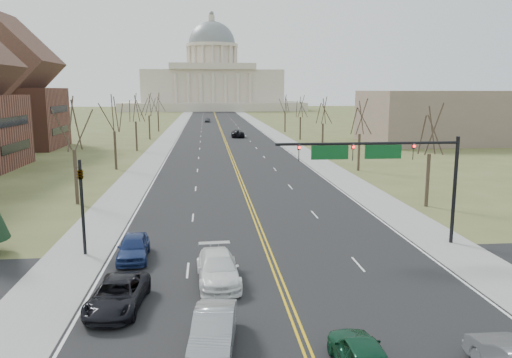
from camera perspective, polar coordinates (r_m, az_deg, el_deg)
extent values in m
plane|color=#4F562B|center=(20.50, 6.14, -19.67)|extent=(600.00, 600.00, 0.00)
cube|color=black|center=(127.84, -4.01, 5.57)|extent=(20.00, 380.00, 0.01)
cube|color=black|center=(25.78, 3.35, -13.10)|extent=(120.00, 14.00, 0.01)
cube|color=gray|center=(128.05, -9.41, 5.47)|extent=(4.00, 380.00, 0.03)
cube|color=gray|center=(128.76, 1.36, 5.63)|extent=(4.00, 380.00, 0.03)
cube|color=gold|center=(127.84, -4.01, 5.57)|extent=(0.42, 380.00, 0.01)
cube|color=silver|center=(127.92, -8.43, 5.49)|extent=(0.15, 380.00, 0.01)
cube|color=silver|center=(128.51, 0.38, 5.62)|extent=(0.15, 380.00, 0.01)
cube|color=beige|center=(267.53, -4.96, 8.37)|extent=(90.00, 60.00, 4.00)
cube|color=beige|center=(267.41, -4.99, 10.51)|extent=(70.00, 40.00, 16.00)
cube|color=beige|center=(247.17, -4.96, 12.75)|extent=(42.00, 3.00, 3.00)
cylinder|color=beige|center=(267.87, -5.04, 13.51)|extent=(24.00, 24.00, 12.00)
cylinder|color=beige|center=(268.36, -5.06, 14.95)|extent=(27.00, 27.00, 1.60)
ellipsoid|color=slate|center=(268.43, -5.06, 15.12)|extent=(24.00, 24.00, 22.80)
cylinder|color=beige|center=(269.86, -5.11, 17.85)|extent=(3.20, 3.20, 3.00)
sphere|color=slate|center=(270.18, -5.12, 18.34)|extent=(2.40, 2.40, 2.40)
cylinder|color=black|center=(35.54, 21.73, -1.24)|extent=(0.24, 0.24, 7.20)
cylinder|color=black|center=(32.73, 12.71, 3.99)|extent=(12.00, 0.18, 0.18)
imported|color=black|center=(33.86, 17.51, 3.03)|extent=(0.35, 0.40, 1.10)
sphere|color=#FF0C0C|center=(33.68, 17.64, 3.58)|extent=(0.18, 0.18, 0.18)
imported|color=black|center=(32.49, 11.00, 3.03)|extent=(0.35, 0.40, 1.10)
sphere|color=#FF0C0C|center=(32.31, 11.10, 3.61)|extent=(0.18, 0.18, 0.18)
imported|color=black|center=(31.67, 4.91, 3.00)|extent=(0.35, 0.40, 1.10)
sphere|color=#FF0C0C|center=(31.48, 4.97, 3.60)|extent=(0.18, 0.18, 0.18)
cube|color=#0C4C1E|center=(33.12, 14.32, 3.03)|extent=(2.40, 0.12, 0.90)
cube|color=#0C4C1E|center=(32.09, 8.43, 3.02)|extent=(2.40, 0.12, 0.90)
cylinder|color=black|center=(32.62, -19.22, -3.13)|extent=(0.20, 0.20, 6.00)
imported|color=black|center=(32.21, -19.45, 0.68)|extent=(0.32, 0.36, 0.99)
cylinder|color=#32291E|center=(46.33, 19.01, -0.14)|extent=(0.32, 0.32, 4.68)
cylinder|color=#32291E|center=(47.49, -19.88, 0.21)|extent=(0.32, 0.32, 4.95)
cylinder|color=#32291E|center=(64.82, 11.67, 3.00)|extent=(0.32, 0.32, 4.68)
cylinder|color=#32291E|center=(66.86, -15.77, 3.16)|extent=(0.32, 0.32, 4.95)
cylinder|color=#32291E|center=(84.01, 7.62, 4.71)|extent=(0.32, 0.32, 4.68)
cylinder|color=#32291E|center=(86.52, -13.51, 4.77)|extent=(0.32, 0.32, 4.95)
cylinder|color=#32291E|center=(103.50, 5.08, 5.77)|extent=(0.32, 0.32, 4.68)
cylinder|color=#32291E|center=(106.30, -12.08, 5.78)|extent=(0.32, 0.32, 4.95)
cylinder|color=#32291E|center=(123.16, 3.33, 6.49)|extent=(0.32, 0.32, 4.68)
cylinder|color=#32291E|center=(126.16, -11.10, 6.47)|extent=(0.32, 0.32, 4.95)
cube|color=black|center=(72.11, -25.71, 3.32)|extent=(0.10, 9.80, 1.20)
cube|color=black|center=(71.85, -25.91, 5.95)|extent=(0.10, 9.80, 1.20)
cube|color=brown|center=(97.69, -26.37, 6.22)|extent=(17.00, 14.00, 10.50)
cube|color=#452D22|center=(97.67, -26.81, 11.78)|extent=(17.00, 14.28, 17.00)
cube|color=black|center=(95.17, -21.43, 5.22)|extent=(0.10, 9.80, 1.20)
cube|color=black|center=(94.97, -21.57, 7.43)|extent=(0.10, 9.80, 1.20)
cube|color=#746352|center=(103.28, 19.53, 6.71)|extent=(25.00, 20.00, 10.00)
imported|color=#0E3D26|center=(19.43, 11.97, -19.11)|extent=(1.74, 4.31, 1.47)
imported|color=gray|center=(20.77, -4.86, -16.82)|extent=(2.13, 4.75, 1.51)
imported|color=black|center=(24.87, -15.54, -12.62)|extent=(2.74, 5.17, 1.38)
imported|color=white|center=(27.11, -4.37, -10.16)|extent=(2.45, 5.40, 1.54)
imported|color=navy|center=(31.40, -13.83, -7.59)|extent=(1.96, 4.50, 1.51)
imported|color=black|center=(109.13, -2.10, 5.23)|extent=(2.82, 5.88, 1.62)
imported|color=#46484D|center=(160.48, -5.56, 6.73)|extent=(1.90, 4.23, 1.41)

